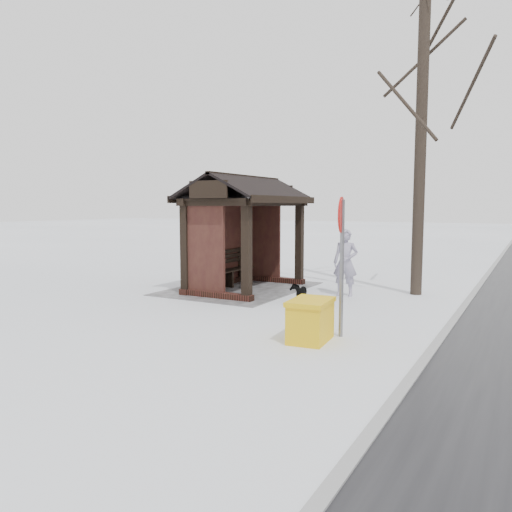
{
  "coord_description": "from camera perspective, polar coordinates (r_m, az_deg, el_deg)",
  "views": [
    {
      "loc": [
        11.59,
        6.84,
        2.27
      ],
      "look_at": [
        0.87,
        0.8,
        1.03
      ],
      "focal_mm": 35.0,
      "sensor_mm": 36.0,
      "label": 1
    }
  ],
  "objects": [
    {
      "name": "grit_bin",
      "position": [
        8.49,
        6.24,
        -7.27
      ],
      "size": [
        0.98,
        0.72,
        0.71
      ],
      "rotation": [
        0.0,
        0.0,
        0.09
      ],
      "color": "#E8B30D",
      "rests_on": "ground"
    },
    {
      "name": "bus_shelter",
      "position": [
        13.54,
        -1.73,
        5.3
      ],
      "size": [
        3.6,
        2.4,
        3.09
      ],
      "color": "#341A13",
      "rests_on": "ground"
    },
    {
      "name": "pedestrian",
      "position": [
        12.77,
        10.19,
        -0.74
      ],
      "size": [
        0.47,
        0.66,
        1.69
      ],
      "primitive_type": "imported",
      "rotation": [
        0.0,
        0.0,
        1.67
      ],
      "color": "#9993AC",
      "rests_on": "ground"
    },
    {
      "name": "dog",
      "position": [
        11.61,
        4.96,
        -4.24
      ],
      "size": [
        0.65,
        0.36,
        0.52
      ],
      "primitive_type": "imported",
      "rotation": [
        0.0,
        0.0,
        1.7
      ],
      "color": "black",
      "rests_on": "ground"
    },
    {
      "name": "road_sign",
      "position": [
        8.67,
        9.72,
        2.17
      ],
      "size": [
        0.61,
        0.16,
        2.43
      ],
      "rotation": [
        0.0,
        0.0,
        0.21
      ],
      "color": "slate",
      "rests_on": "ground"
    },
    {
      "name": "tree_near",
      "position": [
        13.91,
        18.62,
        21.68
      ],
      "size": [
        3.42,
        3.42,
        9.03
      ],
      "color": "black",
      "rests_on": "ground"
    },
    {
      "name": "kerb",
      "position": [
        11.88,
        22.49,
        -5.66
      ],
      "size": [
        120.0,
        0.15,
        0.06
      ],
      "primitive_type": "cube",
      "color": "gray",
      "rests_on": "ground"
    },
    {
      "name": "ground",
      "position": [
        13.64,
        -1.13,
        -3.83
      ],
      "size": [
        120.0,
        120.0,
        0.0
      ],
      "primitive_type": "plane",
      "color": "white",
      "rests_on": "ground"
    },
    {
      "name": "trampled_patch",
      "position": [
        13.74,
        -1.85,
        -3.73
      ],
      "size": [
        4.2,
        3.2,
        0.02
      ],
      "primitive_type": "cube",
      "color": "gray",
      "rests_on": "ground"
    }
  ]
}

